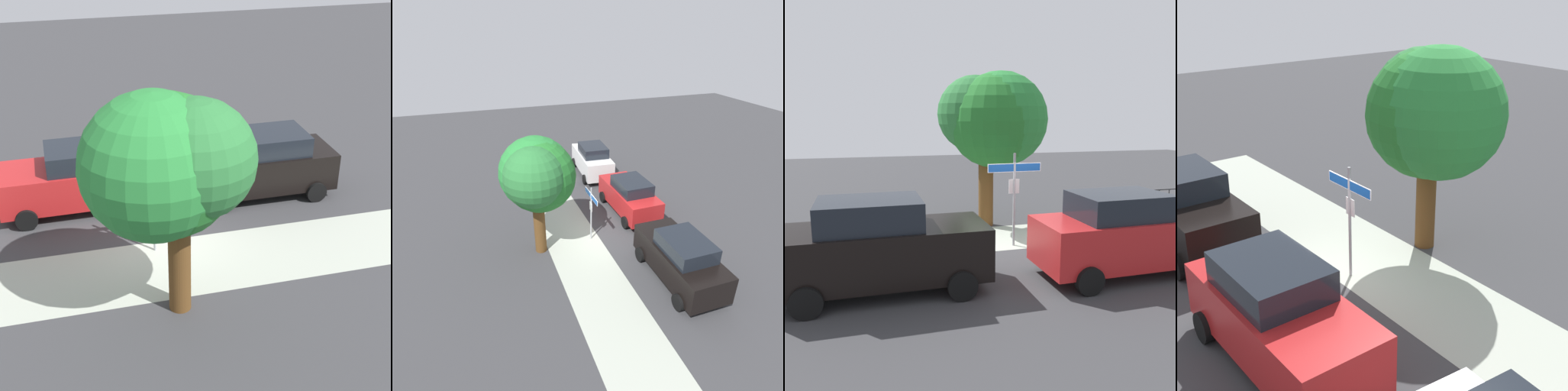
# 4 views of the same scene
# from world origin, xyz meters

# --- Properties ---
(ground_plane) EXTENTS (60.00, 60.00, 0.00)m
(ground_plane) POSITION_xyz_m (0.00, 0.00, 0.00)
(ground_plane) COLOR #38383A
(sidewalk_strip) EXTENTS (24.00, 2.60, 0.00)m
(sidewalk_strip) POSITION_xyz_m (2.00, 1.30, 0.00)
(sidewalk_strip) COLOR #A6AC9D
(sidewalk_strip) RESTS_ON ground_plane
(street_sign) EXTENTS (1.62, 0.07, 2.76)m
(street_sign) POSITION_xyz_m (0.26, 0.40, 1.90)
(street_sign) COLOR #9EA0A5
(street_sign) RESTS_ON ground_plane
(shade_tree) EXTENTS (3.72, 3.26, 5.30)m
(shade_tree) POSITION_xyz_m (0.35, 2.82, 3.69)
(shade_tree) COLOR brown
(shade_tree) RESTS_ON ground_plane
(car_black) EXTENTS (4.48, 2.06, 2.08)m
(car_black) POSITION_xyz_m (-3.66, -1.99, 1.03)
(car_black) COLOR black
(car_black) RESTS_ON ground_plane
(car_red) EXTENTS (4.48, 2.05, 2.02)m
(car_red) POSITION_xyz_m (2.06, -2.48, 1.01)
(car_red) COLOR #B41E1F
(car_red) RESTS_ON ground_plane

